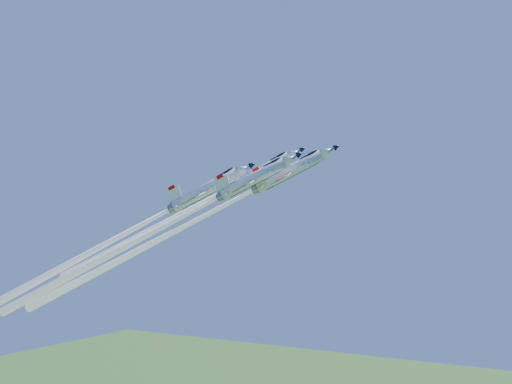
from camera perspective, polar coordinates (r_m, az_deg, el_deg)
The scene contains 4 objects.
jet_lead at distance 100.32m, azimuth -8.14°, elevation -3.93°, with size 48.71×18.68×47.28m.
jet_left at distance 107.74m, azimuth -7.59°, elevation -2.23°, with size 41.77×15.29×37.60m.
jet_right at distance 98.74m, azimuth -11.18°, elevation -4.44°, with size 46.97×17.91×45.27m.
jet_slot at distance 108.82m, azimuth -15.67°, elevation -5.50°, with size 52.40×19.93×50.31m.
Camera 1 is at (47.12, -82.65, 82.23)m, focal length 40.00 mm.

